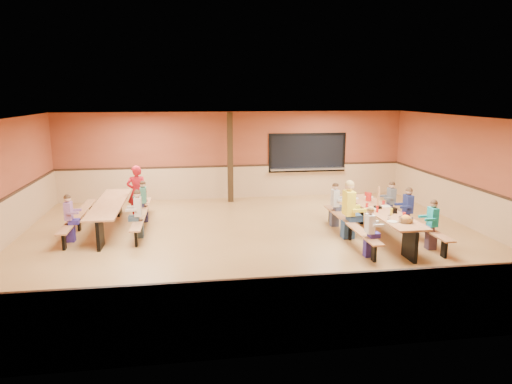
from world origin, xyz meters
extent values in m
plane|color=olive|center=(0.00, 0.00, 0.00)|extent=(12.00, 12.00, 0.00)
cube|color=brown|center=(0.00, 5.00, 1.50)|extent=(12.00, 0.04, 3.00)
cube|color=brown|center=(0.00, -5.00, 1.50)|extent=(12.00, 0.04, 3.00)
cube|color=brown|center=(6.00, 0.00, 1.50)|extent=(0.04, 10.00, 3.00)
cube|color=white|center=(0.00, 0.00, 3.00)|extent=(12.00, 10.00, 0.04)
cube|color=black|center=(2.60, 4.97, 1.55)|extent=(2.60, 0.06, 1.20)
cube|color=silver|center=(2.60, 4.88, 0.98)|extent=(2.70, 0.28, 0.06)
cube|color=black|center=(-0.20, 4.40, 1.50)|extent=(0.18, 0.18, 3.00)
cube|color=#AF7045|center=(3.19, -0.16, 0.72)|extent=(0.75, 3.60, 0.04)
cube|color=black|center=(3.19, -1.71, 0.35)|extent=(0.08, 0.60, 0.70)
cube|color=black|center=(3.19, 1.39, 0.35)|extent=(0.08, 0.60, 0.70)
cube|color=#AF7045|center=(2.37, -0.16, 0.43)|extent=(0.26, 3.60, 0.04)
cube|color=black|center=(2.37, -0.16, 0.21)|extent=(0.06, 0.18, 0.41)
cube|color=#AF7045|center=(4.02, -0.16, 0.43)|extent=(0.26, 3.60, 0.04)
cube|color=black|center=(4.02, -0.16, 0.21)|extent=(0.06, 0.18, 0.41)
cube|color=#AF7045|center=(-3.70, 1.64, 0.72)|extent=(0.75, 3.60, 0.04)
cube|color=black|center=(-3.70, 0.09, 0.35)|extent=(0.08, 0.60, 0.70)
cube|color=black|center=(-3.70, 3.19, 0.35)|extent=(0.08, 0.60, 0.70)
cube|color=#AF7045|center=(-4.53, 1.64, 0.43)|extent=(0.26, 3.60, 0.04)
cube|color=black|center=(-4.53, 1.64, 0.21)|extent=(0.06, 0.18, 0.41)
cube|color=#AF7045|center=(-2.88, 1.64, 0.43)|extent=(0.26, 3.60, 0.04)
cube|color=black|center=(-2.88, 1.64, 0.21)|extent=(0.06, 0.18, 0.41)
imported|color=#B1141D|center=(-3.08, 2.61, 0.79)|extent=(0.62, 0.44, 1.58)
cylinder|color=red|center=(3.23, 0.82, 0.85)|extent=(0.16, 0.16, 0.22)
cube|color=black|center=(3.35, -0.52, 0.80)|extent=(0.10, 0.14, 0.13)
cylinder|color=yellow|center=(3.19, -0.71, 0.82)|extent=(0.06, 0.06, 0.17)
cylinder|color=#B2140F|center=(2.97, -0.39, 0.82)|extent=(0.06, 0.06, 0.17)
cube|color=black|center=(3.15, -0.02, 0.77)|extent=(0.16, 0.16, 0.06)
cube|color=#AF7045|center=(3.15, -0.02, 1.05)|extent=(0.02, 0.09, 0.50)
camera|label=1|loc=(-1.58, -10.67, 3.59)|focal=32.00mm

